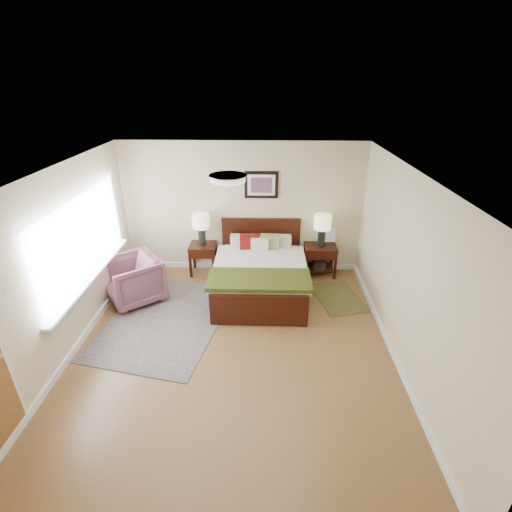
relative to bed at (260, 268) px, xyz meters
name	(u,v)px	position (x,y,z in m)	size (l,w,h in m)	color
floor	(234,348)	(-0.35, -1.53, -0.49)	(5.00, 5.00, 0.00)	brown
back_wall	(243,209)	(-0.35, 0.97, 0.76)	(4.50, 0.04, 2.50)	#C9B991
front_wall	(198,447)	(-0.35, -4.03, 0.76)	(4.50, 0.04, 2.50)	#C9B991
left_wall	(58,269)	(-2.60, -1.53, 0.76)	(0.04, 5.00, 2.50)	#C9B991
right_wall	(408,274)	(1.90, -1.53, 0.76)	(0.04, 5.00, 2.50)	#C9B991
ceiling	(228,175)	(-0.35, -1.53, 2.01)	(4.50, 5.00, 0.02)	white
window	(85,239)	(-2.55, -0.83, 0.89)	(0.11, 2.72, 1.32)	silver
ceil_fixture	(228,178)	(-0.35, -1.53, 1.98)	(0.44, 0.44, 0.08)	white
bed	(260,268)	(0.00, 0.00, 0.00)	(1.63, 1.97, 1.06)	black
wall_art	(261,185)	(0.00, 0.94, 1.23)	(0.62, 0.05, 0.50)	black
nightstand_left	(203,251)	(-1.12, 0.72, -0.01)	(0.50, 0.45, 0.60)	black
nightstand_right	(320,257)	(1.14, 0.72, -0.12)	(0.61, 0.45, 0.60)	black
lamp_left	(201,224)	(-1.12, 0.74, 0.53)	(0.32, 0.32, 0.61)	black
lamp_right	(322,225)	(1.14, 0.74, 0.54)	(0.32, 0.32, 0.61)	black
armchair	(133,280)	(-2.15, -0.30, -0.10)	(0.84, 0.86, 0.79)	brown
rug_persian	(166,320)	(-1.48, -0.89, -0.48)	(1.70, 2.41, 0.01)	#0D1F42
rug_navy	(338,297)	(1.38, -0.14, -0.48)	(0.72, 1.07, 0.01)	black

